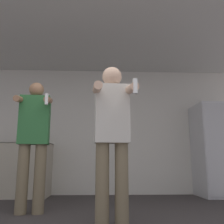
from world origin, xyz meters
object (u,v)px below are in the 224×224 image
Objects in this scene: bottle_clear_vodka at (22,137)px; bottle_brown_liquor at (41,137)px; person_woman_foreground at (112,132)px; refrigerator at (217,150)px; person_man_side at (34,138)px.

bottle_brown_liquor is at bearing -0.00° from bottle_clear_vodka.
bottle_clear_vodka is at bearing 126.21° from person_woman_foreground.
refrigerator is 3.01m from person_woman_foreground.
person_woman_foreground is 0.98× the size of person_man_side.
person_man_side is (0.25, -1.49, -0.16)m from bottle_brown_liquor.
refrigerator is 3.36m from bottle_brown_liquor.
bottle_brown_liquor is 0.37m from bottle_clear_vodka.
bottle_brown_liquor is 1.05× the size of bottle_clear_vodka.
person_woman_foreground is at bearing -35.86° from person_man_side.
bottle_clear_vodka is at bearing 180.00° from bottle_brown_liquor.
person_woman_foreground reaches higher than bottle_brown_liquor.
refrigerator is 3.73m from bottle_clear_vodka.
bottle_clear_vodka is 0.19× the size of person_woman_foreground.
refrigerator is 5.34× the size of bottle_brown_liquor.
bottle_brown_liquor is 0.20× the size of person_woman_foreground.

